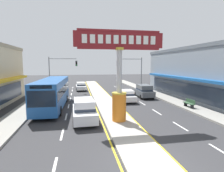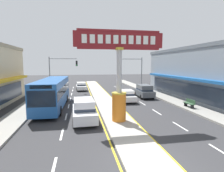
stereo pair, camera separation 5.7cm
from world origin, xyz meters
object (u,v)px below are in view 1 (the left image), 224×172
Objects in this scene: sedan_near_left_lane at (81,86)px; suv_far_left_oncoming at (144,91)px; sedan_far_right_lane at (127,95)px; bus_near_right_lane at (53,91)px; traffic_light_left_side at (60,68)px; district_sign at (119,75)px; storefront_right at (214,73)px; traffic_light_right_side at (132,68)px; suv_mid_left_lane at (84,110)px; street_bench at (189,103)px.

sedan_near_left_lane is 0.94× the size of suv_far_left_oncoming.
sedan_far_right_lane is 0.99× the size of sedan_near_left_lane.
bus_near_right_lane is 2.59× the size of sedan_far_right_lane.
traffic_light_left_side reaches higher than suv_far_left_oncoming.
storefront_right is at bearing 26.64° from district_sign.
storefront_right reaches higher than traffic_light_left_side.
sedan_near_left_lane is at bearing 165.40° from traffic_light_right_side.
suv_mid_left_lane is at bearing 164.00° from district_sign.
bus_near_right_lane is 15.35m from street_bench.
street_bench is (11.65, 2.35, -0.34)m from suv_mid_left_lane.
storefront_right is 12.77m from sedan_far_right_lane.
suv_far_left_oncoming is at bearing 35.30° from sedan_far_right_lane.
storefront_right reaches higher than sedan_far_right_lane.
traffic_light_left_side is 5.42m from sedan_near_left_lane.
storefront_right is 3.78× the size of traffic_light_left_side.
traffic_light_right_side is at bearing 131.51° from storefront_right.
sedan_near_left_lane is at bearing 145.73° from storefront_right.
traffic_light_right_side is 1.33× the size of suv_far_left_oncoming.
storefront_right is 24.16m from traffic_light_left_side.
traffic_light_right_side is at bearing 60.78° from suv_mid_left_lane.
district_sign is 0.67× the size of bus_near_right_lane.
suv_far_left_oncoming is at bearing 19.10° from bus_near_right_lane.
suv_far_left_oncoming is at bearing -45.80° from sedan_near_left_lane.
street_bench is (15.23, -14.81, -3.60)m from traffic_light_left_side.
street_bench is (14.95, -3.25, -1.22)m from bus_near_right_lane.
traffic_light_left_side is 1.43× the size of sedan_far_right_lane.
storefront_right is at bearing 34.30° from street_bench.
district_sign is 1.22× the size of traffic_light_right_side.
street_bench is (11.65, -16.95, -0.14)m from sedan_near_left_lane.
suv_far_left_oncoming is at bearing -29.71° from traffic_light_left_side.
district_sign is 19.14m from traffic_light_left_side.
traffic_light_right_side is 7.67m from suv_far_left_oncoming.
storefront_right is 19.68m from suv_mid_left_lane.
traffic_light_right_side is 3.87× the size of street_bench.
sedan_far_right_lane reaches higher than street_bench.
sedan_near_left_lane is at bearing 134.20° from suv_far_left_oncoming.
suv_far_left_oncoming is 7.97m from street_bench.
bus_near_right_lane is 2.58× the size of sedan_near_left_lane.
traffic_light_right_side is at bearing 41.47° from bus_near_right_lane.
bus_near_right_lane is 2.43× the size of suv_far_left_oncoming.
street_bench is at bearing 11.41° from suv_mid_left_lane.
storefront_right is 21.67m from bus_near_right_lane.
district_sign is at bearing -81.75° from sedan_near_left_lane.
traffic_light_left_side is 1.33× the size of suv_mid_left_lane.
traffic_light_right_side reaches higher than street_bench.
street_bench is (-6.61, -4.51, -3.00)m from storefront_right.
traffic_light_right_side is 19.57m from suv_mid_left_lane.
storefront_right is 5.36× the size of sedan_near_left_lane.
suv_far_left_oncoming reaches higher than street_bench.
suv_mid_left_lane is at bearing -59.51° from bus_near_right_lane.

